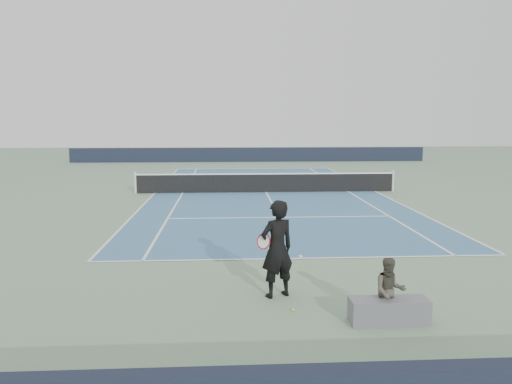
{
  "coord_description": "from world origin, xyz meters",
  "views": [
    {
      "loc": [
        -1.94,
        -24.4,
        3.62
      ],
      "look_at": [
        -0.93,
        -7.3,
        1.1
      ],
      "focal_mm": 35.0,
      "sensor_mm": 36.0,
      "label": 1
    }
  ],
  "objects": [
    {
      "name": "court_surface",
      "position": [
        0.0,
        0.0,
        0.01
      ],
      "size": [
        10.97,
        23.77,
        0.01
      ],
      "primitive_type": "cube",
      "color": "#3B698C",
      "rests_on": "ground"
    },
    {
      "name": "spectator_bench",
      "position": [
        0.93,
        -16.06,
        0.42
      ],
      "size": [
        1.43,
        0.56,
        1.2
      ],
      "color": "slate",
      "rests_on": "ground"
    },
    {
      "name": "tennis_player",
      "position": [
        -0.93,
        -14.6,
        1.01
      ],
      "size": [
        0.92,
        0.81,
        2.01
      ],
      "color": "black",
      "rests_on": "ground"
    },
    {
      "name": "tennis_ball",
      "position": [
        -0.71,
        -15.43,
        0.03
      ],
      "size": [
        0.06,
        0.06,
        0.06
      ],
      "primitive_type": "sphere",
      "color": "#BCDB2C",
      "rests_on": "ground"
    },
    {
      "name": "windscreen_far",
      "position": [
        0.0,
        17.88,
        0.6
      ],
      "size": [
        30.0,
        0.25,
        1.2
      ],
      "primitive_type": "cube",
      "color": "black",
      "rests_on": "ground"
    },
    {
      "name": "tennis_net",
      "position": [
        0.0,
        0.0,
        0.5
      ],
      "size": [
        12.9,
        0.1,
        1.07
      ],
      "color": "silver",
      "rests_on": "ground"
    },
    {
      "name": "ground",
      "position": [
        0.0,
        0.0,
        0.0
      ],
      "size": [
        80.0,
        80.0,
        0.0
      ],
      "primitive_type": "plane",
      "color": "slate"
    }
  ]
}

